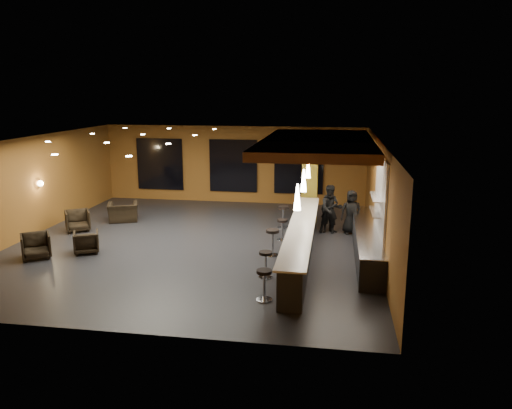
# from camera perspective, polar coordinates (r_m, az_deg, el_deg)

# --- Properties ---
(floor) EXTENTS (12.00, 13.00, 0.10)m
(floor) POSITION_cam_1_polar(r_m,az_deg,el_deg) (17.17, -6.89, -4.53)
(floor) COLOR #232326
(floor) RESTS_ON ground
(ceiling) EXTENTS (12.00, 13.00, 0.10)m
(ceiling) POSITION_cam_1_polar(r_m,az_deg,el_deg) (16.46, -7.23, 7.52)
(ceiling) COLOR black
(wall_back) EXTENTS (12.00, 0.10, 3.50)m
(wall_back) POSITION_cam_1_polar(r_m,az_deg,el_deg) (22.99, -2.57, 4.60)
(wall_back) COLOR brown
(wall_back) RESTS_ON floor
(wall_front) EXTENTS (12.00, 0.10, 3.50)m
(wall_front) POSITION_cam_1_polar(r_m,az_deg,el_deg) (10.79, -16.67, -5.58)
(wall_front) COLOR brown
(wall_front) RESTS_ON floor
(wall_left) EXTENTS (0.10, 13.00, 3.50)m
(wall_left) POSITION_cam_1_polar(r_m,az_deg,el_deg) (19.28, -24.63, 1.81)
(wall_left) COLOR brown
(wall_left) RESTS_ON floor
(wall_right) EXTENTS (0.10, 13.00, 3.50)m
(wall_right) POSITION_cam_1_polar(r_m,az_deg,el_deg) (16.15, 14.05, 0.66)
(wall_right) COLOR brown
(wall_right) RESTS_ON floor
(wood_soffit) EXTENTS (3.60, 8.00, 0.28)m
(wood_soffit) POSITION_cam_1_polar(r_m,az_deg,el_deg) (16.83, 7.06, 6.99)
(wood_soffit) COLOR brown
(wood_soffit) RESTS_ON ceiling
(window_left) EXTENTS (2.20, 0.06, 2.40)m
(window_left) POSITION_cam_1_polar(r_m,az_deg,el_deg) (23.84, -10.92, 4.56)
(window_left) COLOR black
(window_left) RESTS_ON wall_back
(window_center) EXTENTS (2.20, 0.06, 2.40)m
(window_center) POSITION_cam_1_polar(r_m,az_deg,el_deg) (22.89, -2.62, 4.44)
(window_center) COLOR black
(window_center) RESTS_ON wall_back
(window_right) EXTENTS (2.20, 0.06, 2.40)m
(window_right) POSITION_cam_1_polar(r_m,az_deg,el_deg) (22.49, 4.91, 4.25)
(window_right) COLOR black
(window_right) RESTS_ON wall_back
(tile_backsplash) EXTENTS (0.06, 3.20, 2.40)m
(tile_backsplash) POSITION_cam_1_polar(r_m,az_deg,el_deg) (15.12, 14.08, 0.80)
(tile_backsplash) COLOR white
(tile_backsplash) RESTS_ON wall_right
(bar_counter) EXTENTS (0.60, 8.00, 1.00)m
(bar_counter) POSITION_cam_1_polar(r_m,az_deg,el_deg) (15.46, 5.19, -4.34)
(bar_counter) COLOR black
(bar_counter) RESTS_ON floor
(bar_top) EXTENTS (0.78, 8.10, 0.05)m
(bar_top) POSITION_cam_1_polar(r_m,az_deg,el_deg) (15.31, 5.23, -2.46)
(bar_top) COLOR white
(bar_top) RESTS_ON bar_counter
(prep_counter) EXTENTS (0.70, 6.00, 0.86)m
(prep_counter) POSITION_cam_1_polar(r_m,az_deg,el_deg) (15.96, 12.51, -4.30)
(prep_counter) COLOR black
(prep_counter) RESTS_ON floor
(prep_top) EXTENTS (0.72, 6.00, 0.03)m
(prep_top) POSITION_cam_1_polar(r_m,az_deg,el_deg) (15.84, 12.59, -2.73)
(prep_top) COLOR silver
(prep_top) RESTS_ON prep_counter
(wall_shelf_lower) EXTENTS (0.30, 1.50, 0.03)m
(wall_shelf_lower) POSITION_cam_1_polar(r_m,az_deg,el_deg) (15.00, 13.52, -0.83)
(wall_shelf_lower) COLOR silver
(wall_shelf_lower) RESTS_ON wall_right
(wall_shelf_upper) EXTENTS (0.30, 1.50, 0.03)m
(wall_shelf_upper) POSITION_cam_1_polar(r_m,az_deg,el_deg) (14.90, 13.61, 0.85)
(wall_shelf_upper) COLOR silver
(wall_shelf_upper) RESTS_ON wall_right
(column) EXTENTS (0.60, 0.60, 3.50)m
(column) POSITION_cam_1_polar(r_m,az_deg,el_deg) (19.64, 6.19, 3.11)
(column) COLOR olive
(column) RESTS_ON floor
(wall_sconce) EXTENTS (0.22, 0.22, 0.22)m
(wall_sconce) POSITION_cam_1_polar(r_m,az_deg,el_deg) (19.59, -23.43, 2.23)
(wall_sconce) COLOR #FFE5B2
(wall_sconce) RESTS_ON wall_left
(pendant_0) EXTENTS (0.20, 0.20, 0.70)m
(pendant_0) POSITION_cam_1_polar(r_m,az_deg,el_deg) (13.06, 4.75, 0.84)
(pendant_0) COLOR white
(pendant_0) RESTS_ON wood_soffit
(pendant_1) EXTENTS (0.20, 0.20, 0.70)m
(pendant_1) POSITION_cam_1_polar(r_m,az_deg,el_deg) (15.50, 5.46, 2.75)
(pendant_1) COLOR white
(pendant_1) RESTS_ON wood_soffit
(pendant_2) EXTENTS (0.20, 0.20, 0.70)m
(pendant_2) POSITION_cam_1_polar(r_m,az_deg,el_deg) (17.97, 5.97, 4.14)
(pendant_2) COLOR white
(pendant_2) RESTS_ON wood_soffit
(staff_a) EXTENTS (0.72, 0.57, 1.72)m
(staff_a) POSITION_cam_1_polar(r_m,az_deg,el_deg) (18.21, 8.41, -0.59)
(staff_a) COLOR black
(staff_a) RESTS_ON floor
(staff_b) EXTENTS (1.04, 0.93, 1.76)m
(staff_b) POSITION_cam_1_polar(r_m,az_deg,el_deg) (18.19, 8.57, -0.54)
(staff_b) COLOR black
(staff_b) RESTS_ON floor
(staff_c) EXTENTS (0.85, 0.62, 1.59)m
(staff_c) POSITION_cam_1_polar(r_m,az_deg,el_deg) (18.26, 10.84, -0.85)
(staff_c) COLOR black
(staff_c) RESTS_ON floor
(armchair_a) EXTENTS (1.17, 1.17, 0.78)m
(armchair_a) POSITION_cam_1_polar(r_m,az_deg,el_deg) (16.86, -23.86, -4.35)
(armchair_a) COLOR black
(armchair_a) RESTS_ON floor
(armchair_b) EXTENTS (1.01, 1.02, 0.70)m
(armchair_b) POSITION_cam_1_polar(r_m,az_deg,el_deg) (16.84, -18.82, -4.07)
(armchair_b) COLOR black
(armchair_b) RESTS_ON floor
(armchair_c) EXTENTS (1.16, 1.17, 0.78)m
(armchair_c) POSITION_cam_1_polar(r_m,az_deg,el_deg) (19.50, -19.71, -1.75)
(armchair_c) COLOR black
(armchair_c) RESTS_ON floor
(armchair_d) EXTENTS (1.43, 1.35, 0.74)m
(armchair_d) POSITION_cam_1_polar(r_m,az_deg,el_deg) (20.42, -14.95, -0.83)
(armchair_d) COLOR black
(armchair_d) RESTS_ON floor
(bar_stool_0) EXTENTS (0.40, 0.40, 0.79)m
(bar_stool_0) POSITION_cam_1_polar(r_m,az_deg,el_deg) (12.37, 0.94, -8.73)
(bar_stool_0) COLOR silver
(bar_stool_0) RESTS_ON floor
(bar_stool_1) EXTENTS (0.38, 0.38, 0.76)m
(bar_stool_1) POSITION_cam_1_polar(r_m,az_deg,el_deg) (13.81, 1.11, -6.48)
(bar_stool_1) COLOR silver
(bar_stool_1) RESTS_ON floor
(bar_stool_2) EXTENTS (0.43, 0.43, 0.85)m
(bar_stool_2) POSITION_cam_1_polar(r_m,az_deg,el_deg) (15.57, 1.89, -3.98)
(bar_stool_2) COLOR silver
(bar_stool_2) RESTS_ON floor
(bar_stool_3) EXTENTS (0.38, 0.38, 0.74)m
(bar_stool_3) POSITION_cam_1_polar(r_m,az_deg,el_deg) (17.21, 3.02, -2.58)
(bar_stool_3) COLOR silver
(bar_stool_3) RESTS_ON floor
(bar_stool_4) EXTENTS (0.43, 0.43, 0.85)m
(bar_stool_4) POSITION_cam_1_polar(r_m,az_deg,el_deg) (18.73, 3.15, -1.08)
(bar_stool_4) COLOR silver
(bar_stool_4) RESTS_ON floor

